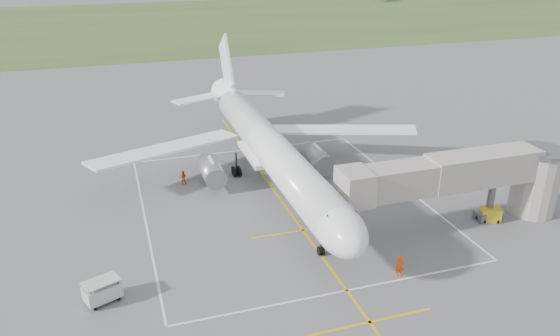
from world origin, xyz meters
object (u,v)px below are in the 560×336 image
object	(u,v)px
airliner	(270,148)
ramp_worker_wing	(183,177)
baggage_cart	(102,291)
gpu_unit	(490,215)
ramp_worker_nose	(400,266)
jet_bridge	(474,178)

from	to	relation	value
airliner	ramp_worker_wing	distance (m)	10.30
baggage_cart	ramp_worker_wing	size ratio (longest dim) A/B	1.87
gpu_unit	baggage_cart	bearing A→B (deg)	-155.46
airliner	ramp_worker_nose	bearing A→B (deg)	-76.47
gpu_unit	baggage_cart	world-z (taller)	baggage_cart
gpu_unit	ramp_worker_wing	bearing A→B (deg)	168.66
airliner	ramp_worker_wing	bearing A→B (deg)	161.15
gpu_unit	baggage_cart	xyz separation A→B (m)	(-36.14, -1.72, 0.26)
airliner	jet_bridge	world-z (taller)	airliner
airliner	jet_bridge	distance (m)	21.22
ramp_worker_nose	ramp_worker_wing	distance (m)	27.23
airliner	ramp_worker_nose	distance (m)	21.09
jet_bridge	gpu_unit	distance (m)	4.66
jet_bridge	baggage_cart	distance (m)	34.17
gpu_unit	ramp_worker_wing	distance (m)	32.38
jet_bridge	ramp_worker_wing	xyz separation A→B (m)	(-24.86, 17.37, -3.93)
jet_bridge	ramp_worker_nose	bearing A→B (deg)	-151.15
airliner	ramp_worker_nose	size ratio (longest dim) A/B	25.32
jet_bridge	baggage_cart	world-z (taller)	jet_bridge
airliner	baggage_cart	distance (m)	24.66
gpu_unit	airliner	bearing A→B (deg)	162.73
gpu_unit	ramp_worker_nose	size ratio (longest dim) A/B	1.17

